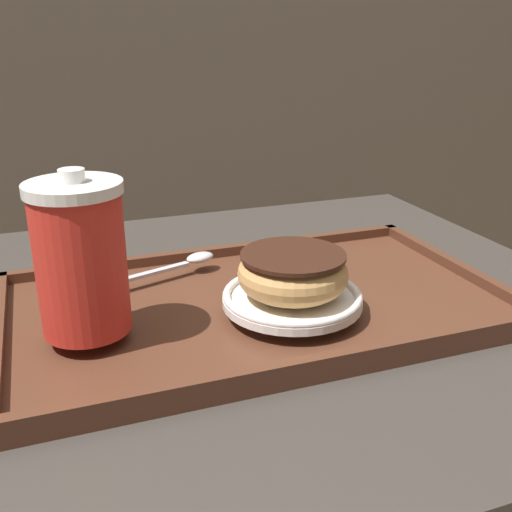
{
  "coord_description": "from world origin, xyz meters",
  "views": [
    {
      "loc": [
        -0.18,
        -0.57,
        1.0
      ],
      "look_at": [
        0.02,
        -0.03,
        0.78
      ],
      "focal_mm": 42.0,
      "sensor_mm": 36.0,
      "label": 1
    }
  ],
  "objects": [
    {
      "name": "donut_chocolate_glazed",
      "position": [
        0.04,
        -0.07,
        0.77
      ],
      "size": [
        0.11,
        0.11,
        0.04
      ],
      "color": "tan",
      "rests_on": "plate_with_chocolate_donut"
    },
    {
      "name": "spoon",
      "position": [
        -0.04,
        0.07,
        0.74
      ],
      "size": [
        0.15,
        0.06,
        0.01
      ],
      "rotation": [
        0.0,
        0.0,
        0.31
      ],
      "color": "silver",
      "rests_on": "serving_tray"
    },
    {
      "name": "serving_tray",
      "position": [
        0.02,
        -0.03,
        0.72
      ],
      "size": [
        0.52,
        0.3,
        0.02
      ],
      "color": "#512D1E",
      "rests_on": "cafe_table"
    },
    {
      "name": "plate_with_chocolate_donut",
      "position": [
        0.04,
        -0.07,
        0.74
      ],
      "size": [
        0.14,
        0.14,
        0.01
      ],
      "color": "white",
      "rests_on": "serving_tray"
    },
    {
      "name": "cafe_table",
      "position": [
        0.0,
        0.0,
        0.54
      ],
      "size": [
        0.83,
        0.69,
        0.71
      ],
      "color": "#38332D",
      "rests_on": "ground_plane"
    },
    {
      "name": "coffee_cup_front",
      "position": [
        -0.16,
        -0.05,
        0.81
      ],
      "size": [
        0.08,
        0.08,
        0.15
      ],
      "color": "red",
      "rests_on": "serving_tray"
    }
  ]
}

